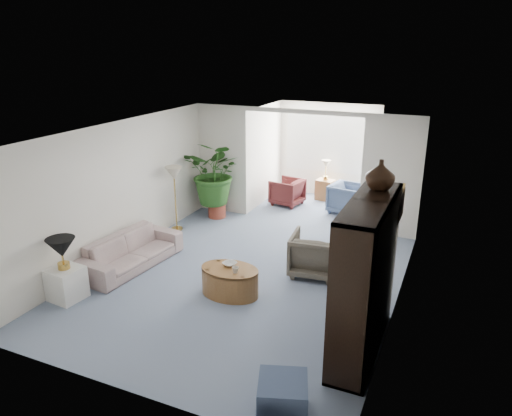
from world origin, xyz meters
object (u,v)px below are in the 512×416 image
at_px(sunroom_chair_blue, 347,198).
at_px(cabinet_urn, 380,175).
at_px(table_lamp, 61,248).
at_px(floor_lamp, 174,173).
at_px(coffee_table, 230,281).
at_px(sunroom_chair_maroon, 287,192).
at_px(entertainment_cabinet, 365,278).
at_px(ottoman, 283,397).
at_px(sofa, 131,251).
at_px(wingback_chair, 315,254).
at_px(end_table, 66,284).
at_px(sunroom_table, 325,190).
at_px(coffee_cup, 235,270).
at_px(coffee_bowl, 230,264).
at_px(side_table_dark, 359,258).
at_px(plant_pot, 217,210).
at_px(framed_picture, 400,206).

bearing_deg(sunroom_chair_blue, cabinet_urn, -153.35).
distance_m(table_lamp, cabinet_urn, 4.79).
distance_m(floor_lamp, coffee_table, 3.23).
bearing_deg(sunroom_chair_maroon, table_lamp, -5.41).
relative_size(table_lamp, entertainment_cabinet, 0.22).
bearing_deg(floor_lamp, ottoman, -46.10).
xyz_separation_m(sofa, wingback_chair, (3.08, 1.02, 0.08)).
bearing_deg(table_lamp, end_table, 0.00).
height_order(wingback_chair, sunroom_table, wingback_chair).
xyz_separation_m(end_table, entertainment_cabinet, (4.46, 0.56, 0.76)).
distance_m(coffee_cup, cabinet_urn, 2.68).
xyz_separation_m(end_table, wingback_chair, (3.28, 2.37, 0.11)).
height_order(table_lamp, coffee_table, table_lamp).
xyz_separation_m(floor_lamp, sunroom_table, (2.33, 3.29, -0.99)).
height_order(sofa, ottoman, sofa).
xyz_separation_m(sofa, entertainment_cabinet, (4.26, -0.79, 0.73)).
bearing_deg(coffee_bowl, ottoman, -51.77).
xyz_separation_m(coffee_table, wingback_chair, (1.01, 1.22, 0.14)).
bearing_deg(cabinet_urn, sunroom_chair_blue, 106.90).
height_order(cabinet_urn, sunroom_chair_maroon, cabinet_urn).
bearing_deg(entertainment_cabinet, sofa, 169.53).
height_order(sofa, table_lamp, table_lamp).
bearing_deg(side_table_dark, coffee_bowl, -141.06).
height_order(end_table, coffee_cup, coffee_cup).
height_order(end_table, wingback_chair, wingback_chair).
relative_size(coffee_bowl, sunroom_chair_maroon, 0.30).
bearing_deg(side_table_dark, cabinet_urn, -73.24).
height_order(table_lamp, sunroom_table, table_lamp).
bearing_deg(wingback_chair, sunroom_chair_blue, -92.41).
distance_m(cabinet_urn, plant_pot, 5.56).
xyz_separation_m(wingback_chair, cabinet_urn, (1.18, -1.31, 1.86)).
relative_size(sofa, sunroom_table, 3.82).
bearing_deg(coffee_cup, entertainment_cabinet, -13.32).
bearing_deg(end_table, plant_pot, 84.74).
bearing_deg(wingback_chair, sofa, 12.01).
distance_m(sofa, side_table_dark, 4.00).
height_order(floor_lamp, sunroom_chair_blue, floor_lamp).
bearing_deg(cabinet_urn, table_lamp, -166.62).
distance_m(coffee_bowl, sunroom_chair_maroon, 4.52).
relative_size(framed_picture, sunroom_chair_blue, 0.65).
bearing_deg(plant_pot, end_table, -95.26).
bearing_deg(sunroom_table, table_lamp, -109.56).
xyz_separation_m(framed_picture, entertainment_cabinet, (-0.23, -0.99, -0.68)).
height_order(wingback_chair, cabinet_urn, cabinet_urn).
distance_m(end_table, sunroom_table, 6.86).
xyz_separation_m(table_lamp, sunroom_chair_blue, (3.05, 5.72, -0.52)).
height_order(sofa, entertainment_cabinet, entertainment_cabinet).
relative_size(coffee_table, sunroom_table, 1.83).
xyz_separation_m(table_lamp, entertainment_cabinet, (4.46, 0.56, 0.15)).
bearing_deg(sunroom_chair_blue, floor_lamp, 139.31).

